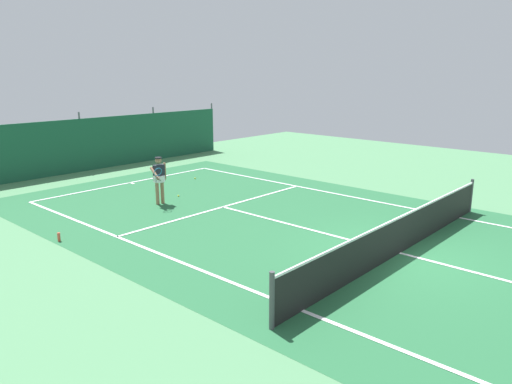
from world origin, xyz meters
The scene contains 9 objects.
ground_plane centered at (0.00, 0.00, 0.00)m, with size 36.00×36.00×0.00m, color #4C8456.
court_surface centered at (0.00, 0.00, 0.00)m, with size 11.02×26.60×0.01m.
tennis_net centered at (0.00, 0.00, 0.51)m, with size 10.12×0.10×1.10m.
back_fence centered at (0.00, 16.05, 0.67)m, with size 16.30×0.98×2.70m.
tennis_player centered at (-1.16, 8.31, 0.96)m, with size 0.76×0.72×1.64m.
tennis_ball_near_player centered at (2.29, 10.46, 0.03)m, with size 0.07×0.07×0.07m, color #CCDB33.
tennis_ball_midcourt centered at (-0.10, 8.64, 0.03)m, with size 0.07×0.07×0.07m, color #CCDB33.
parked_car centered at (4.47, 18.44, 0.84)m, with size 2.25×4.32×1.68m.
water_bottle centered at (-5.34, 7.27, 0.12)m, with size 0.08×0.08×0.24m, color #D84C38.
Camera 1 is at (-11.04, -5.06, 4.49)m, focal length 34.16 mm.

